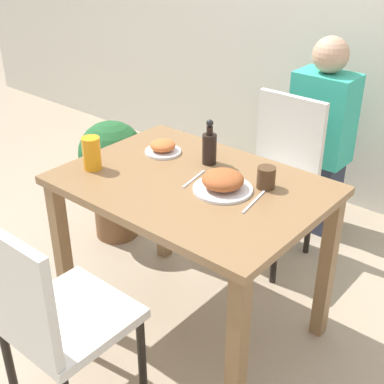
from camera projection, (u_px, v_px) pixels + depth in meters
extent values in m
plane|color=tan|center=(192.00, 323.00, 2.59)|extent=(16.00, 16.00, 0.00)
cube|color=beige|center=(372.00, 0.00, 3.05)|extent=(8.00, 0.05, 2.60)
cube|color=olive|center=(192.00, 185.00, 2.23)|extent=(1.08, 0.78, 0.04)
cube|color=olive|center=(63.00, 254.00, 2.46)|extent=(0.06, 0.06, 0.74)
cube|color=olive|center=(237.00, 357.00, 1.90)|extent=(0.06, 0.06, 0.74)
cube|color=olive|center=(163.00, 199.00, 2.92)|extent=(0.06, 0.06, 0.74)
cube|color=olive|center=(327.00, 268.00, 2.36)|extent=(0.06, 0.06, 0.74)
cube|color=silver|center=(70.00, 318.00, 1.97)|extent=(0.42, 0.42, 0.04)
cube|color=silver|center=(15.00, 292.00, 1.73)|extent=(0.40, 0.04, 0.44)
cylinder|color=black|center=(142.00, 359.00, 2.10)|extent=(0.03, 0.03, 0.42)
cylinder|color=black|center=(83.00, 319.00, 2.31)|extent=(0.03, 0.03, 0.42)
cylinder|color=black|center=(10.00, 368.00, 2.07)|extent=(0.03, 0.03, 0.42)
cube|color=silver|center=(268.00, 187.00, 2.88)|extent=(0.42, 0.42, 0.04)
cube|color=silver|center=(290.00, 135.00, 2.90)|extent=(0.40, 0.04, 0.44)
cylinder|color=black|center=(220.00, 225.00, 2.97)|extent=(0.03, 0.03, 0.42)
cylinder|color=black|center=(275.00, 249.00, 2.77)|extent=(0.03, 0.03, 0.42)
cylinder|color=black|center=(256.00, 201.00, 3.22)|extent=(0.03, 0.03, 0.42)
cylinder|color=black|center=(309.00, 221.00, 3.01)|extent=(0.03, 0.03, 0.42)
cylinder|color=white|center=(223.00, 189.00, 2.15)|extent=(0.24, 0.24, 0.01)
ellipsoid|color=#A35128|center=(223.00, 180.00, 2.13)|extent=(0.17, 0.17, 0.07)
cylinder|color=white|center=(163.00, 152.00, 2.47)|extent=(0.17, 0.17, 0.01)
ellipsoid|color=#CC6633|center=(163.00, 145.00, 2.45)|extent=(0.12, 0.12, 0.05)
cylinder|color=#4C331E|center=(266.00, 178.00, 2.15)|extent=(0.08, 0.08, 0.09)
cylinder|color=orange|center=(92.00, 153.00, 2.29)|extent=(0.08, 0.08, 0.15)
cylinder|color=black|center=(209.00, 149.00, 2.34)|extent=(0.06, 0.06, 0.14)
cylinder|color=black|center=(210.00, 131.00, 2.30)|extent=(0.03, 0.03, 0.04)
sphere|color=black|center=(210.00, 123.00, 2.28)|extent=(0.03, 0.03, 0.03)
cube|color=silver|center=(194.00, 179.00, 2.23)|extent=(0.04, 0.18, 0.00)
cube|color=silver|center=(254.00, 202.00, 2.06)|extent=(0.04, 0.20, 0.00)
cylinder|color=brown|center=(116.00, 217.00, 3.23)|extent=(0.26, 0.26, 0.24)
cylinder|color=brown|center=(114.00, 191.00, 3.15)|extent=(0.05, 0.05, 0.11)
sphere|color=#235B2D|center=(111.00, 154.00, 3.03)|extent=(0.38, 0.38, 0.38)
cube|color=#2D3347|center=(314.00, 192.00, 3.28)|extent=(0.28, 0.20, 0.45)
cube|color=#33B299|center=(323.00, 118.00, 3.05)|extent=(0.34, 0.22, 0.52)
sphere|color=tan|center=(331.00, 55.00, 2.88)|extent=(0.20, 0.20, 0.20)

